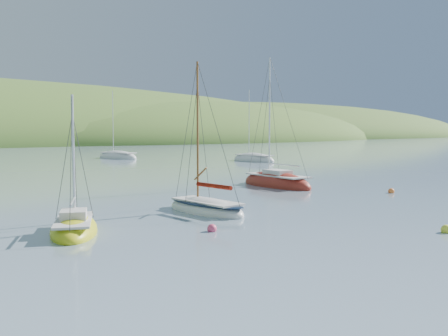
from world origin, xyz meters
TOP-DOWN VIEW (x-y plane):
  - ground at (0.00, 0.00)m, footprint 700.00×700.00m
  - daysailer_white at (-0.21, 7.98)m, footprint 2.48×5.97m
  - sloop_red at (11.79, 14.76)m, footprint 3.15×7.84m
  - sailboat_yellow at (-8.15, 7.04)m, footprint 3.99×5.48m
  - distant_sloop_b at (19.05, 58.47)m, footprint 4.85×8.64m
  - distant_sloop_d at (31.55, 39.99)m, footprint 3.12×8.03m
  - mooring_buoys at (2.33, 3.93)m, footprint 28.03×15.34m

SIDE VIEW (x-z plane):
  - ground at x=0.00m, z-range 0.00..0.00m
  - mooring_buoys at x=2.33m, z-range -0.12..0.36m
  - sailboat_yellow at x=-8.15m, z-range -3.22..3.55m
  - distant_sloop_d at x=31.55m, z-range -5.46..5.84m
  - distant_sloop_b at x=19.05m, z-range -5.64..6.03m
  - daysailer_white at x=-0.21m, z-range -4.29..4.71m
  - sloop_red at x=11.79m, z-range -5.46..5.90m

